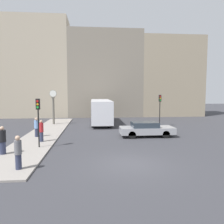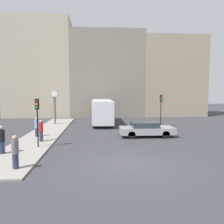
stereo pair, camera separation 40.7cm
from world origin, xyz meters
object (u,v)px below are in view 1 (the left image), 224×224
bus_distant (101,110)px  street_clock (53,107)px  traffic_light_near (38,112)px  pedestrian_red_top (41,131)px  traffic_light_far (160,104)px  pedestrian_black_jacket (2,140)px  pedestrian_blue_stripe (37,127)px  pedestrian_grey_jacket (18,152)px  sedan_car (146,129)px

bus_distant → street_clock: street_clock is taller
traffic_light_near → pedestrian_red_top: traffic_light_near is taller
bus_distant → street_clock: bearing=-174.1°
traffic_light_far → pedestrian_black_jacket: (-13.25, -10.29, -1.66)m
pedestrian_blue_stripe → pedestrian_grey_jacket: pedestrian_grey_jacket is taller
pedestrian_blue_stripe → pedestrian_grey_jacket: size_ratio=0.98×
bus_distant → pedestrian_grey_jacket: (-4.77, -16.31, -0.72)m
traffic_light_near → pedestrian_grey_jacket: 4.73m
street_clock → pedestrian_black_jacket: size_ratio=2.34×
traffic_light_near → bus_distant: bearing=67.9°
pedestrian_red_top → street_clock: bearing=94.3°
traffic_light_far → pedestrian_blue_stripe: 13.56m
traffic_light_far → street_clock: (-12.36, 2.57, -0.39)m
bus_distant → traffic_light_far: bearing=-25.6°
sedan_car → traffic_light_far: bearing=61.4°
pedestrian_blue_stripe → pedestrian_red_top: size_ratio=0.99×
sedan_car → traffic_light_far: traffic_light_far is taller
street_clock → pedestrian_blue_stripe: bearing=-91.1°
pedestrian_black_jacket → pedestrian_blue_stripe: bearing=82.0°
street_clock → pedestrian_grey_jacket: (0.99, -15.71, -1.27)m
sedan_car → street_clock: bearing=140.5°
traffic_light_far → pedestrian_red_top: (-11.64, -6.95, -1.67)m
pedestrian_red_top → traffic_light_near: bearing=-82.6°
pedestrian_red_top → bus_distant: bearing=63.5°
bus_distant → traffic_light_far: 7.38m
pedestrian_red_top → pedestrian_blue_stripe: bearing=113.6°
pedestrian_black_jacket → sedan_car: bearing=25.9°
bus_distant → pedestrian_black_jacket: 15.02m
sedan_car → pedestrian_grey_jacket: 11.60m
traffic_light_far → sedan_car: bearing=-118.6°
pedestrian_grey_jacket → bus_distant: bearing=73.7°
traffic_light_near → pedestrian_black_jacket: size_ratio=1.94×
sedan_car → pedestrian_red_top: size_ratio=2.82×
sedan_car → traffic_light_near: traffic_light_near is taller
traffic_light_far → pedestrian_black_jacket: bearing=-142.2°
street_clock → bus_distant: bearing=5.9°
traffic_light_far → street_clock: bearing=168.3°
pedestrian_blue_stripe → pedestrian_black_jacket: pedestrian_black_jacket is taller
pedestrian_blue_stripe → traffic_light_near: bearing=-73.7°
traffic_light_near → traffic_light_far: size_ratio=0.93×
sedan_car → pedestrian_red_top: pedestrian_red_top is taller
sedan_car → traffic_light_near: 9.41m
bus_distant → pedestrian_red_top: bus_distant is taller
sedan_car → street_clock: 12.40m
street_clock → sedan_car: bearing=-39.5°
bus_distant → traffic_light_near: bearing=-112.1°
pedestrian_blue_stripe → pedestrian_black_jacket: (-0.75, -5.31, 0.03)m
street_clock → traffic_light_far: bearing=-11.7°
traffic_light_near → pedestrian_black_jacket: traffic_light_near is taller
pedestrian_blue_stripe → pedestrian_red_top: bearing=-66.4°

